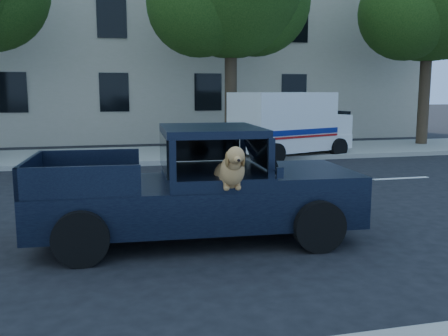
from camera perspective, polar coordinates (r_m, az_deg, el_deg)
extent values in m
plane|color=black|center=(8.33, -16.08, -7.55)|extent=(120.00, 120.00, 0.00)
cube|color=gray|center=(17.34, -15.08, 1.23)|extent=(60.00, 4.00, 0.15)
cylinder|color=#332619|center=(18.19, 0.77, 8.60)|extent=(0.44, 0.44, 4.40)
sphere|color=black|center=(17.86, -2.87, 18.25)|extent=(3.60, 3.60, 3.60)
sphere|color=black|center=(19.03, 3.63, 18.59)|extent=(4.00, 4.00, 4.00)
cylinder|color=#332619|center=(21.66, 21.92, 8.02)|extent=(0.44, 0.44, 4.40)
sphere|color=black|center=(20.93, 20.14, 16.36)|extent=(3.60, 3.60, 3.60)
sphere|color=black|center=(22.72, 24.09, 16.27)|extent=(4.00, 4.00, 4.00)
cube|color=#C0B29E|center=(24.73, -8.06, 13.95)|extent=(26.00, 6.00, 9.00)
cube|color=black|center=(7.79, -3.22, -3.82)|extent=(5.02, 2.19, 0.62)
cube|color=black|center=(8.12, 9.09, -0.62)|extent=(1.53, 1.97, 0.15)
cube|color=black|center=(7.66, -1.53, 4.33)|extent=(1.57, 1.90, 0.11)
cube|color=black|center=(7.84, 4.01, 2.00)|extent=(0.34, 1.64, 0.53)
cube|color=black|center=(7.41, 0.45, -3.06)|extent=(0.55, 0.55, 0.36)
cube|color=black|center=(6.74, 6.40, -0.56)|extent=(0.10, 0.05, 0.15)
cube|color=silver|center=(17.16, 7.65, 2.92)|extent=(4.44, 3.11, 0.48)
cube|color=silver|center=(16.84, 6.73, 6.12)|extent=(3.71, 2.85, 1.45)
cube|color=silver|center=(18.21, 11.44, 4.99)|extent=(1.43, 1.97, 0.68)
cube|color=navy|center=(16.18, 8.84, 4.07)|extent=(3.09, 1.14, 0.17)
cube|color=#9E0F0F|center=(16.20, 8.82, 3.53)|extent=(3.09, 1.14, 0.07)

